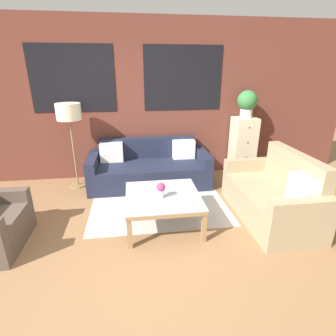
{
  "coord_description": "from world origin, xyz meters",
  "views": [
    {
      "loc": [
        -0.0,
        -2.44,
        1.96
      ],
      "look_at": [
        0.51,
        1.24,
        0.55
      ],
      "focal_mm": 28.0,
      "sensor_mm": 36.0,
      "label": 1
    }
  ],
  "objects_px": {
    "settee_vintage": "(273,197)",
    "coffee_table": "(163,199)",
    "drawer_cabinet": "(243,147)",
    "flower_vase": "(161,189)",
    "floor_lamp": "(69,115)",
    "couch_dark": "(149,169)",
    "potted_plant": "(247,102)"
  },
  "relations": [
    {
      "from": "settee_vintage",
      "to": "coffee_table",
      "type": "distance_m",
      "value": 1.53
    },
    {
      "from": "drawer_cabinet",
      "to": "flower_vase",
      "type": "distance_m",
      "value": 2.42
    },
    {
      "from": "floor_lamp",
      "to": "flower_vase",
      "type": "bearing_deg",
      "value": -48.9
    },
    {
      "from": "flower_vase",
      "to": "floor_lamp",
      "type": "bearing_deg",
      "value": 131.1
    },
    {
      "from": "floor_lamp",
      "to": "drawer_cabinet",
      "type": "height_order",
      "value": "floor_lamp"
    },
    {
      "from": "couch_dark",
      "to": "drawer_cabinet",
      "type": "relative_size",
      "value": 1.87
    },
    {
      "from": "potted_plant",
      "to": "coffee_table",
      "type": "bearing_deg",
      "value": -137.59
    },
    {
      "from": "couch_dark",
      "to": "flower_vase",
      "type": "bearing_deg",
      "value": -88.1
    },
    {
      "from": "potted_plant",
      "to": "flower_vase",
      "type": "distance_m",
      "value": 2.56
    },
    {
      "from": "drawer_cabinet",
      "to": "potted_plant",
      "type": "distance_m",
      "value": 0.84
    },
    {
      "from": "coffee_table",
      "to": "potted_plant",
      "type": "bearing_deg",
      "value": 42.41
    },
    {
      "from": "coffee_table",
      "to": "drawer_cabinet",
      "type": "distance_m",
      "value": 2.36
    },
    {
      "from": "couch_dark",
      "to": "potted_plant",
      "type": "bearing_deg",
      "value": 6.5
    },
    {
      "from": "flower_vase",
      "to": "potted_plant",
      "type": "bearing_deg",
      "value": 43.13
    },
    {
      "from": "coffee_table",
      "to": "floor_lamp",
      "type": "height_order",
      "value": "floor_lamp"
    },
    {
      "from": "couch_dark",
      "to": "coffee_table",
      "type": "distance_m",
      "value": 1.39
    },
    {
      "from": "settee_vintage",
      "to": "couch_dark",
      "type": "bearing_deg",
      "value": 139.08
    },
    {
      "from": "coffee_table",
      "to": "potted_plant",
      "type": "distance_m",
      "value": 2.56
    },
    {
      "from": "coffee_table",
      "to": "couch_dark",
      "type": "bearing_deg",
      "value": 93.3
    },
    {
      "from": "floor_lamp",
      "to": "settee_vintage",
      "type": "bearing_deg",
      "value": -26.92
    },
    {
      "from": "potted_plant",
      "to": "drawer_cabinet",
      "type": "bearing_deg",
      "value": -90.0
    },
    {
      "from": "couch_dark",
      "to": "settee_vintage",
      "type": "relative_size",
      "value": 1.35
    },
    {
      "from": "floor_lamp",
      "to": "potted_plant",
      "type": "bearing_deg",
      "value": 2.55
    },
    {
      "from": "couch_dark",
      "to": "coffee_table",
      "type": "xyz_separation_m",
      "value": [
        0.08,
        -1.38,
        0.1
      ]
    },
    {
      "from": "flower_vase",
      "to": "couch_dark",
      "type": "bearing_deg",
      "value": 91.9
    },
    {
      "from": "drawer_cabinet",
      "to": "couch_dark",
      "type": "bearing_deg",
      "value": -173.5
    },
    {
      "from": "floor_lamp",
      "to": "drawer_cabinet",
      "type": "xyz_separation_m",
      "value": [
        3.09,
        0.14,
        -0.69
      ]
    },
    {
      "from": "coffee_table",
      "to": "flower_vase",
      "type": "height_order",
      "value": "flower_vase"
    },
    {
      "from": "settee_vintage",
      "to": "coffee_table",
      "type": "height_order",
      "value": "settee_vintage"
    },
    {
      "from": "couch_dark",
      "to": "settee_vintage",
      "type": "height_order",
      "value": "settee_vintage"
    },
    {
      "from": "settee_vintage",
      "to": "potted_plant",
      "type": "xyz_separation_m",
      "value": [
        0.2,
        1.6,
        1.08
      ]
    },
    {
      "from": "coffee_table",
      "to": "floor_lamp",
      "type": "distance_m",
      "value": 2.17
    }
  ]
}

